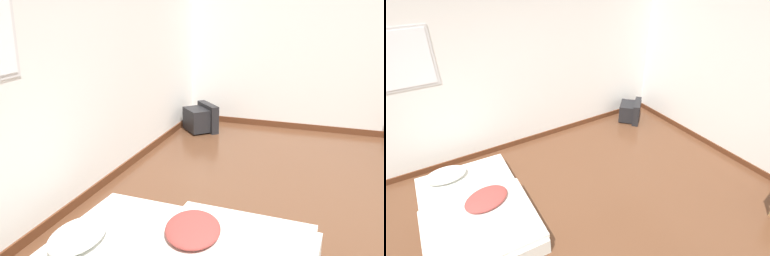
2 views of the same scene
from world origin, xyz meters
TOP-DOWN VIEW (x-y plane):
  - wall_back at (-0.02, 2.51)m, footprint 8.30×0.08m
  - mattress_bed at (-0.88, 1.19)m, footprint 1.27×1.86m
  - crt_tv at (2.37, 2.14)m, footprint 0.58×0.58m

SIDE VIEW (x-z plane):
  - mattress_bed at x=-0.88m, z-range -0.04..0.31m
  - crt_tv at x=2.37m, z-range -0.01..0.39m
  - wall_back at x=-0.02m, z-range -0.01..2.59m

